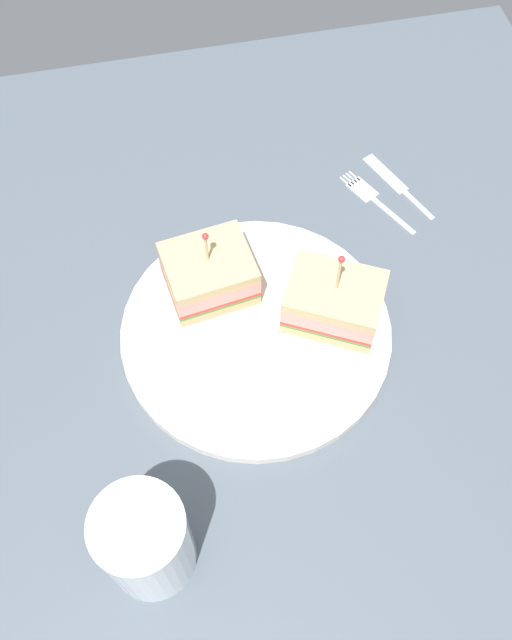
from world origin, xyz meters
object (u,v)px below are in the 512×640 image
at_px(plate, 256,332).
at_px(knife, 396,183).
at_px(sandwich_half_back, 334,304).
at_px(fork, 371,196).
at_px(sandwich_half_front, 209,274).
at_px(drink_glass, 146,543).

height_order(plate, knife, plate).
distance_m(sandwich_half_back, fork, 0.19).
xyz_separation_m(plate, sandwich_half_back, (-0.00, -0.08, 0.03)).
relative_size(sandwich_half_front, fork, 0.91).
xyz_separation_m(fork, knife, (0.01, -0.04, 0.00)).
bearing_deg(drink_glass, sandwich_half_back, -47.51).
bearing_deg(drink_glass, plate, -34.05).
bearing_deg(knife, drink_glass, 137.11).
xyz_separation_m(plate, knife, (0.17, -0.21, -0.00)).
relative_size(fork, knife, 0.96).
relative_size(sandwich_half_back, fork, 1.08).
bearing_deg(sandwich_half_front, drink_glass, 159.25).
bearing_deg(plate, sandwich_half_front, 31.52).
height_order(sandwich_half_front, fork, sandwich_half_front).
xyz_separation_m(sandwich_half_back, knife, (0.17, -0.13, -0.04)).
bearing_deg(plate, drink_glass, 145.95).
bearing_deg(knife, sandwich_half_front, 113.64).
height_order(sandwich_half_front, sandwich_half_back, sandwich_half_back).
relative_size(sandwich_half_back, knife, 1.03).
xyz_separation_m(sandwich_half_front, fork, (0.10, -0.21, -0.04)).
relative_size(drink_glass, fork, 1.06).
relative_size(plate, drink_glass, 2.46).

